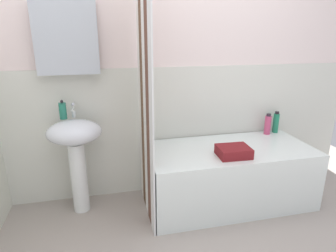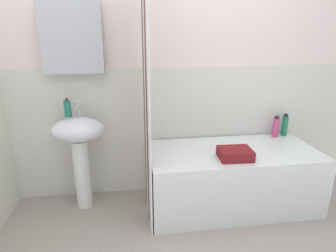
% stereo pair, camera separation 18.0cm
% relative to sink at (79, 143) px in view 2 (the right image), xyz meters
% --- Properties ---
extents(wall_back_tiled, '(3.60, 0.18, 2.40)m').
position_rel_sink_xyz_m(wall_back_tiled, '(0.86, 0.23, 0.54)').
color(wall_back_tiled, white).
rests_on(wall_back_tiled, ground_plane).
extents(sink, '(0.44, 0.34, 0.82)m').
position_rel_sink_xyz_m(sink, '(0.00, 0.00, 0.00)').
color(sink, white).
rests_on(sink, ground_plane).
extents(faucet, '(0.03, 0.12, 0.12)m').
position_rel_sink_xyz_m(faucet, '(-0.00, 0.08, 0.28)').
color(faucet, silver).
rests_on(faucet, sink).
extents(soap_dispenser, '(0.06, 0.06, 0.16)m').
position_rel_sink_xyz_m(soap_dispenser, '(-0.08, 0.06, 0.29)').
color(soap_dispenser, '#21715B').
rests_on(soap_dispenser, sink).
extents(bathtub, '(1.46, 0.70, 0.53)m').
position_rel_sink_xyz_m(bathtub, '(1.30, -0.16, -0.34)').
color(bathtub, white).
rests_on(bathtub, ground_plane).
extents(shower_curtain, '(0.01, 0.70, 2.00)m').
position_rel_sink_xyz_m(shower_curtain, '(0.56, -0.16, 0.40)').
color(shower_curtain, white).
rests_on(shower_curtain, ground_plane).
extents(lotion_bottle, '(0.06, 0.06, 0.22)m').
position_rel_sink_xyz_m(lotion_bottle, '(1.93, 0.13, 0.03)').
color(lotion_bottle, '#1F7E58').
rests_on(lotion_bottle, bathtub).
extents(body_wash_bottle, '(0.06, 0.06, 0.21)m').
position_rel_sink_xyz_m(body_wash_bottle, '(1.82, 0.11, 0.02)').
color(body_wash_bottle, '#CD4873').
rests_on(body_wash_bottle, bathtub).
extents(towel_folded, '(0.27, 0.22, 0.08)m').
position_rel_sink_xyz_m(towel_folded, '(1.25, -0.33, -0.04)').
color(towel_folded, maroon).
rests_on(towel_folded, bathtub).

